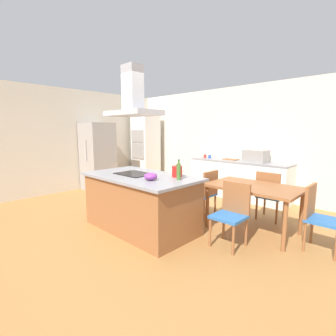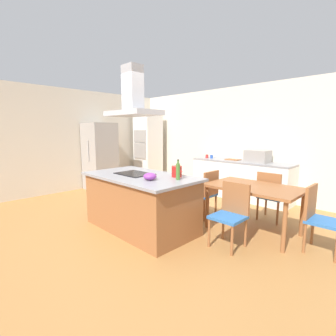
{
  "view_description": "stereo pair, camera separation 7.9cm",
  "coord_description": "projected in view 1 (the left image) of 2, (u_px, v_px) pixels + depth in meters",
  "views": [
    {
      "loc": [
        3.04,
        -2.52,
        1.62
      ],
      "look_at": [
        0.24,
        0.4,
        1.0
      ],
      "focal_mm": 26.36,
      "sensor_mm": 36.0,
      "label": 1
    },
    {
      "loc": [
        3.09,
        -2.47,
        1.62
      ],
      "look_at": [
        0.24,
        0.4,
        1.0
      ],
      "focal_mm": 26.36,
      "sensor_mm": 36.0,
      "label": 2
    }
  ],
  "objects": [
    {
      "name": "ground",
      "position": [
        196.0,
        208.0,
        5.19
      ],
      "size": [
        16.0,
        16.0,
        0.0
      ],
      "primitive_type": "plane",
      "color": "#AD753D"
    },
    {
      "name": "wall_back",
      "position": [
        239.0,
        141.0,
        6.24
      ],
      "size": [
        7.2,
        0.1,
        2.7
      ],
      "primitive_type": "cube",
      "color": "beige",
      "rests_on": "ground"
    },
    {
      "name": "wall_left",
      "position": [
        89.0,
        140.0,
        6.99
      ],
      "size": [
        0.1,
        8.8,
        2.7
      ],
      "primitive_type": "cube",
      "color": "beige",
      "rests_on": "ground"
    },
    {
      "name": "kitchen_island",
      "position": [
        141.0,
        202.0,
        4.05
      ],
      "size": [
        1.93,
        1.07,
        0.9
      ],
      "color": "#995B33",
      "rests_on": "ground"
    },
    {
      "name": "cooktop",
      "position": [
        134.0,
        174.0,
        4.09
      ],
      "size": [
        0.6,
        0.44,
        0.01
      ],
      "primitive_type": "cube",
      "color": "black",
      "rests_on": "kitchen_island"
    },
    {
      "name": "tea_kettle",
      "position": [
        177.0,
        171.0,
        3.83
      ],
      "size": [
        0.21,
        0.16,
        0.2
      ],
      "color": "#B21E19",
      "rests_on": "kitchen_island"
    },
    {
      "name": "olive_oil_bottle",
      "position": [
        179.0,
        171.0,
        3.61
      ],
      "size": [
        0.06,
        0.06,
        0.3
      ],
      "color": "#47722D",
      "rests_on": "kitchen_island"
    },
    {
      "name": "mixing_bowl",
      "position": [
        151.0,
        176.0,
        3.59
      ],
      "size": [
        0.19,
        0.19,
        0.11
      ],
      "primitive_type": "ellipsoid",
      "color": "purple",
      "rests_on": "kitchen_island"
    },
    {
      "name": "back_counter",
      "position": [
        238.0,
        179.0,
        5.96
      ],
      "size": [
        2.4,
        0.62,
        0.9
      ],
      "color": "white",
      "rests_on": "ground"
    },
    {
      "name": "countertop_microwave",
      "position": [
        256.0,
        156.0,
        5.6
      ],
      "size": [
        0.5,
        0.38,
        0.28
      ],
      "primitive_type": "cube",
      "color": "#9E9993",
      "rests_on": "back_counter"
    },
    {
      "name": "coffee_mug_red",
      "position": [
        205.0,
        156.0,
        6.52
      ],
      "size": [
        0.08,
        0.08,
        0.09
      ],
      "primitive_type": "cylinder",
      "color": "red",
      "rests_on": "back_counter"
    },
    {
      "name": "coffee_mug_blue",
      "position": [
        210.0,
        157.0,
        6.42
      ],
      "size": [
        0.08,
        0.08,
        0.09
      ],
      "primitive_type": "cylinder",
      "color": "#2D56B2",
      "rests_on": "back_counter"
    },
    {
      "name": "cutting_board",
      "position": [
        231.0,
        159.0,
        6.09
      ],
      "size": [
        0.34,
        0.24,
        0.02
      ],
      "primitive_type": "cube",
      "color": "#995B33",
      "rests_on": "back_counter"
    },
    {
      "name": "wall_oven_stack",
      "position": [
        146.0,
        147.0,
        7.83
      ],
      "size": [
        0.7,
        0.66,
        2.2
      ],
      "color": "white",
      "rests_on": "ground"
    },
    {
      "name": "refrigerator",
      "position": [
        98.0,
        157.0,
        6.72
      ],
      "size": [
        0.8,
        0.73,
        1.82
      ],
      "color": "#9E9993",
      "rests_on": "ground"
    },
    {
      "name": "dining_table",
      "position": [
        253.0,
        191.0,
        3.92
      ],
      "size": [
        1.4,
        0.9,
        0.75
      ],
      "color": "#995B33",
      "rests_on": "ground"
    },
    {
      "name": "chair_at_left_end",
      "position": [
        206.0,
        191.0,
        4.57
      ],
      "size": [
        0.42,
        0.42,
        0.89
      ],
      "color": "#2D6BB7",
      "rests_on": "ground"
    },
    {
      "name": "chair_facing_island",
      "position": [
        232.0,
        210.0,
        3.47
      ],
      "size": [
        0.42,
        0.42,
        0.89
      ],
      "color": "#2D6BB7",
      "rests_on": "ground"
    },
    {
      "name": "chair_facing_back_wall",
      "position": [
        269.0,
        193.0,
        4.42
      ],
      "size": [
        0.42,
        0.42,
        0.89
      ],
      "color": "#2D6BB7",
      "rests_on": "ground"
    },
    {
      "name": "chair_at_right_end",
      "position": [
        318.0,
        214.0,
        3.32
      ],
      "size": [
        0.42,
        0.42,
        0.89
      ],
      "color": "#2D6BB7",
      "rests_on": "ground"
    },
    {
      "name": "range_hood",
      "position": [
        133.0,
        100.0,
        3.91
      ],
      "size": [
        0.9,
        0.55,
        0.78
      ],
      "color": "#ADADB2"
    }
  ]
}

